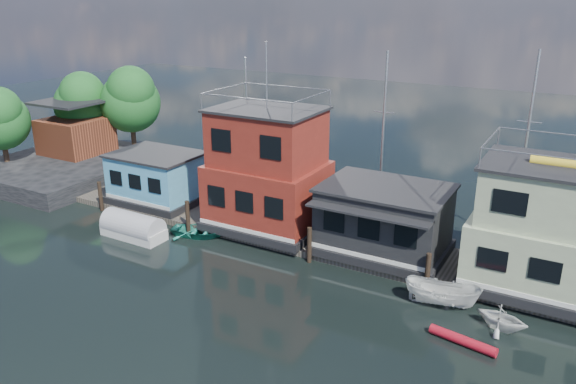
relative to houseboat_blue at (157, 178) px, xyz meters
The scene contains 14 objects.
ground 21.75m from the houseboat_blue, 33.69° to the right, with size 160.00×160.00×0.00m, color black.
dock 18.11m from the houseboat_blue, ahead, with size 48.00×5.00×0.40m, color #595147.
houseboat_blue is the anchor object (origin of this frame).
houseboat_red 9.69m from the houseboat_blue, ahead, with size 7.40×5.90×11.86m.
houseboat_dark 17.50m from the houseboat_blue, ahead, with size 7.40×6.10×4.06m.
houseboat_green 26.53m from the houseboat_blue, ahead, with size 8.40×5.90×7.03m.
pilings 17.92m from the houseboat_blue, ahead, with size 42.28×0.28×2.20m.
background_masts 23.77m from the houseboat_blue, 14.77° to the left, with size 36.40×0.16×12.00m.
shore 13.32m from the houseboat_blue, 163.07° to the left, with size 12.40×15.72×8.24m.
dinghy_white 25.57m from the houseboat_blue, 10.39° to the right, with size 2.06×2.39×1.26m, color silver.
tarp_runabout 5.94m from the houseboat_blue, 64.96° to the right, with size 4.43×1.85×1.78m.
red_kayak 24.84m from the houseboat_blue, 15.82° to the right, with size 0.45×0.45×3.09m, color #AA1220.
motorboat 22.53m from the houseboat_blue, 10.15° to the right, with size 1.43×3.80×1.47m, color silver.
dinghy_teal 6.94m from the houseboat_blue, 26.73° to the right, with size 2.57×3.59×0.74m, color #227D6D.
Camera 1 is at (9.48, -17.41, 15.02)m, focal length 35.00 mm.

